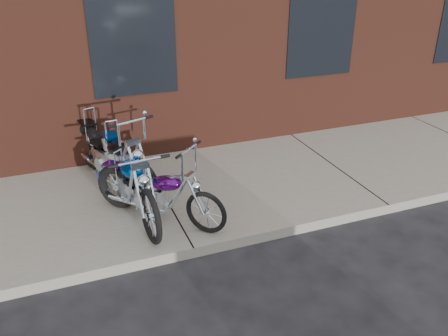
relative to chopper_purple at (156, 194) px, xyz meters
name	(u,v)px	position (x,y,z in m)	size (l,w,h in m)	color
ground	(194,258)	(0.25, -0.87, -0.52)	(120.00, 120.00, 0.00)	black
sidewalk	(164,199)	(0.25, 0.63, -0.45)	(22.00, 3.00, 0.15)	gray
chopper_purple	(156,194)	(0.00, 0.00, 0.00)	(1.46, 1.61, 1.16)	black
chopper_blue	(129,180)	(-0.29, 0.42, 0.08)	(0.61, 2.52, 1.09)	black
chopper_third	(114,159)	(-0.37, 1.21, 0.08)	(0.97, 2.40, 1.27)	black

